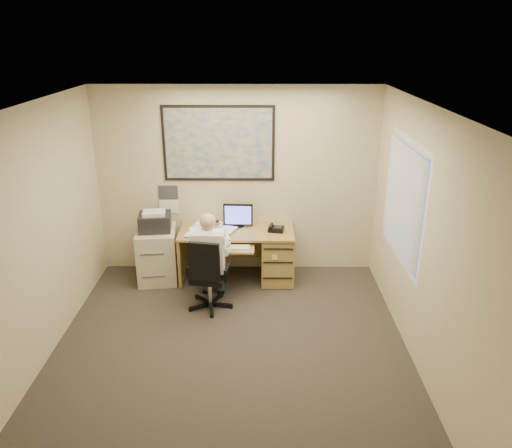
{
  "coord_description": "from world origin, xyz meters",
  "views": [
    {
      "loc": [
        0.32,
        -4.62,
        3.36
      ],
      "look_at": [
        0.28,
        1.3,
        1.07
      ],
      "focal_mm": 35.0,
      "sensor_mm": 36.0,
      "label": 1
    }
  ],
  "objects_px": {
    "desk": "(260,250)",
    "person": "(209,261)",
    "filing_cabinet": "(157,250)",
    "office_chair": "(210,288)"
  },
  "relations": [
    {
      "from": "person",
      "to": "desk",
      "type": "bearing_deg",
      "value": 53.06
    },
    {
      "from": "desk",
      "to": "office_chair",
      "type": "bearing_deg",
      "value": -126.24
    },
    {
      "from": "filing_cabinet",
      "to": "office_chair",
      "type": "height_order",
      "value": "filing_cabinet"
    },
    {
      "from": "filing_cabinet",
      "to": "office_chair",
      "type": "bearing_deg",
      "value": -52.21
    },
    {
      "from": "desk",
      "to": "office_chair",
      "type": "height_order",
      "value": "desk"
    },
    {
      "from": "filing_cabinet",
      "to": "office_chair",
      "type": "xyz_separation_m",
      "value": [
        0.83,
        -0.83,
        -0.16
      ]
    },
    {
      "from": "person",
      "to": "filing_cabinet",
      "type": "bearing_deg",
      "value": 139.41
    },
    {
      "from": "desk",
      "to": "person",
      "type": "relative_size",
      "value": 1.25
    },
    {
      "from": "filing_cabinet",
      "to": "person",
      "type": "distance_m",
      "value": 1.13
    },
    {
      "from": "desk",
      "to": "office_chair",
      "type": "relative_size",
      "value": 1.62
    }
  ]
}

